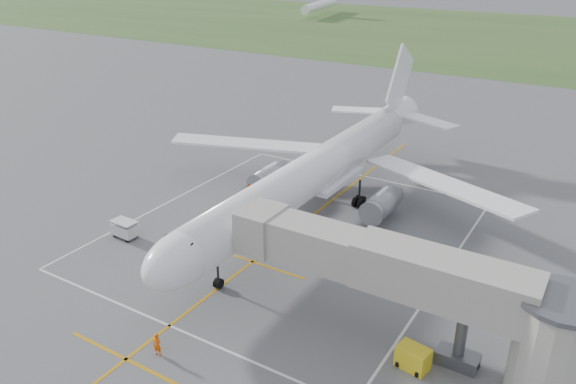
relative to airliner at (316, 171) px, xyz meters
The scene contains 10 objects.
ground 4.46m from the airliner, 90.00° to the right, with size 700.00×700.00×0.00m, color #4E4E50.
grass_strip 129.32m from the airliner, 90.00° to the left, with size 700.00×120.00×0.02m, color #375625.
apron_markings 7.90m from the airliner, 90.00° to the right, with size 28.20×60.00×0.01m.
airliner is the anchor object (origin of this frame).
jet_bridge 21.22m from the airliner, 42.19° to the right, with size 23.40×5.00×7.20m.
gpu_unit 22.69m from the airliner, 45.46° to the right, with size 2.15×1.67×1.47m.
baggage_cart 18.28m from the airliner, 132.55° to the right, with size 2.36×1.48×1.61m.
ramp_worker_nose 23.67m from the airliner, 86.47° to the right, with size 0.58×0.38×1.60m, color #ED5407.
ramp_worker_wing 7.95m from the airliner, behind, with size 0.93×0.72×1.91m, color #E74A07.
distant_aircraft 158.72m from the airliner, 91.17° to the left, with size 168.09×55.22×8.85m.
Camera 1 is at (23.50, -42.64, 24.07)m, focal length 35.00 mm.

